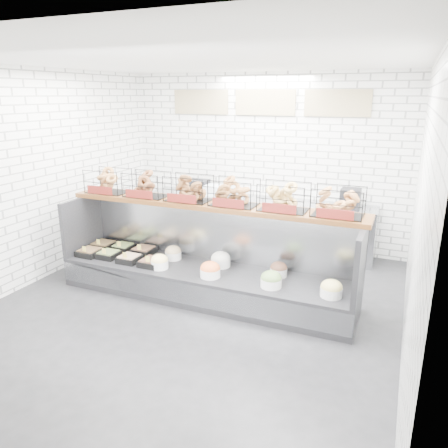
% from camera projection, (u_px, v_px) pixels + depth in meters
% --- Properties ---
extents(ground, '(5.50, 5.50, 0.00)m').
position_uv_depth(ground, '(195.00, 306.00, 5.66)').
color(ground, black).
rests_on(ground, ground).
extents(room_shell, '(5.02, 5.51, 3.01)m').
position_uv_depth(room_shell, '(213.00, 141.00, 5.60)').
color(room_shell, white).
rests_on(room_shell, ground).
extents(display_case, '(4.00, 0.90, 1.20)m').
position_uv_depth(display_case, '(205.00, 273.00, 5.88)').
color(display_case, black).
rests_on(display_case, ground).
extents(bagel_shelf, '(4.10, 0.50, 0.40)m').
position_uv_depth(bagel_shelf, '(211.00, 193.00, 5.72)').
color(bagel_shelf, '#47260F').
rests_on(bagel_shelf, display_case).
extents(prep_counter, '(4.00, 0.60, 1.20)m').
position_uv_depth(prep_counter, '(257.00, 222.00, 7.67)').
color(prep_counter, '#93969B').
rests_on(prep_counter, ground).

